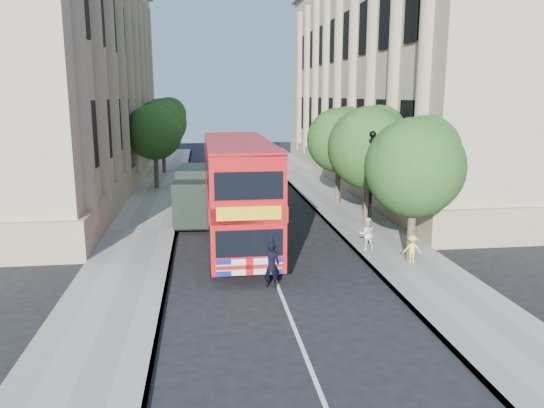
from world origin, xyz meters
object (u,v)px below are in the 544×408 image
object	(u,v)px
lamp_post	(371,192)
box_van	(198,197)
woman_pedestrian	(367,234)
police_constable	(271,265)
double_decker_bus	(238,191)

from	to	relation	value
lamp_post	box_van	distance (m)	9.49
lamp_post	woman_pedestrian	size ratio (longest dim) A/B	3.49
lamp_post	woman_pedestrian	distance (m)	2.16
police_constable	woman_pedestrian	distance (m)	6.01
double_decker_bus	woman_pedestrian	xyz separation A→B (m)	(5.54, -1.46, -1.80)
lamp_post	woman_pedestrian	world-z (taller)	lamp_post
box_van	police_constable	xyz separation A→B (m)	(2.66, -10.15, -0.61)
lamp_post	box_van	world-z (taller)	lamp_post
lamp_post	police_constable	xyz separation A→B (m)	(-5.25, -5.00, -1.65)
lamp_post	box_van	size ratio (longest dim) A/B	0.95
police_constable	double_decker_bus	bearing A→B (deg)	-64.84
lamp_post	police_constable	world-z (taller)	lamp_post
police_constable	woman_pedestrian	size ratio (longest dim) A/B	1.16
woman_pedestrian	police_constable	bearing A→B (deg)	42.26
police_constable	lamp_post	bearing A→B (deg)	-120.24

